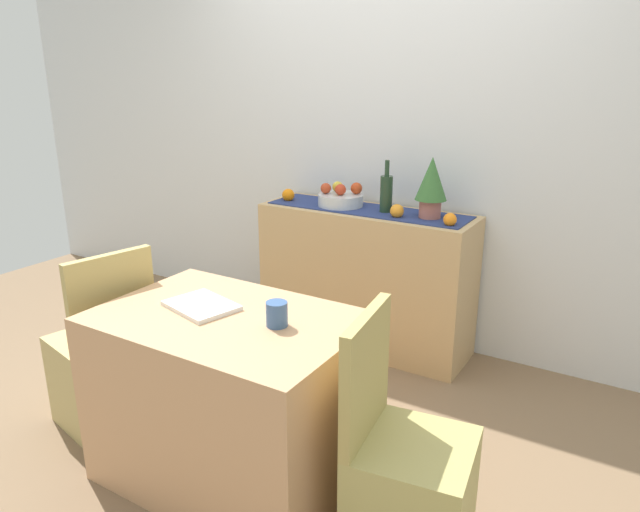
{
  "coord_description": "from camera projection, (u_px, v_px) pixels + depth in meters",
  "views": [
    {
      "loc": [
        1.55,
        -2.12,
        1.67
      ],
      "look_at": [
        0.03,
        0.36,
        0.73
      ],
      "focal_mm": 32.99,
      "sensor_mm": 36.0,
      "label": 1
    }
  ],
  "objects": [
    {
      "name": "ground_plane",
      "position": [
        278.0,
        412.0,
        3.0
      ],
      "size": [
        6.4,
        6.4,
        0.02
      ],
      "primitive_type": "cube",
      "color": "#82664B",
      "rests_on": "ground"
    },
    {
      "name": "room_wall_rear",
      "position": [
        386.0,
        123.0,
        3.55
      ],
      "size": [
        6.4,
        0.06,
        2.7
      ],
      "primitive_type": "cube",
      "color": "silver",
      "rests_on": "ground"
    },
    {
      "name": "sideboard_console",
      "position": [
        365.0,
        279.0,
        3.61
      ],
      "size": [
        1.3,
        0.42,
        0.86
      ],
      "primitive_type": "cube",
      "color": "tan",
      "rests_on": "ground"
    },
    {
      "name": "table_runner",
      "position": [
        367.0,
        210.0,
        3.48
      ],
      "size": [
        1.22,
        0.32,
        0.01
      ],
      "primitive_type": "cube",
      "color": "navy",
      "rests_on": "sideboard_console"
    },
    {
      "name": "fruit_bowl",
      "position": [
        341.0,
        200.0,
        3.55
      ],
      "size": [
        0.27,
        0.27,
        0.07
      ],
      "primitive_type": "cylinder",
      "color": "silver",
      "rests_on": "table_runner"
    },
    {
      "name": "apple_front",
      "position": [
        326.0,
        188.0,
        3.55
      ],
      "size": [
        0.06,
        0.06,
        0.06
      ],
      "primitive_type": "sphere",
      "color": "#AE3A1E",
      "rests_on": "fruit_bowl"
    },
    {
      "name": "apple_right",
      "position": [
        356.0,
        188.0,
        3.54
      ],
      "size": [
        0.07,
        0.07,
        0.07
      ],
      "primitive_type": "sphere",
      "color": "#B33B18",
      "rests_on": "fruit_bowl"
    },
    {
      "name": "apple_upper",
      "position": [
        338.0,
        187.0,
        3.59
      ],
      "size": [
        0.07,
        0.07,
        0.07
      ],
      "primitive_type": "sphere",
      "color": "gold",
      "rests_on": "fruit_bowl"
    },
    {
      "name": "apple_center",
      "position": [
        340.0,
        190.0,
        3.51
      ],
      "size": [
        0.07,
        0.07,
        0.07
      ],
      "primitive_type": "sphere",
      "color": "#BB361D",
      "rests_on": "fruit_bowl"
    },
    {
      "name": "wine_bottle",
      "position": [
        386.0,
        193.0,
        3.38
      ],
      "size": [
        0.07,
        0.07,
        0.3
      ],
      "color": "#223924",
      "rests_on": "sideboard_console"
    },
    {
      "name": "potted_plant",
      "position": [
        431.0,
        184.0,
        3.22
      ],
      "size": [
        0.18,
        0.18,
        0.34
      ],
      "color": "#AC6356",
      "rests_on": "sideboard_console"
    },
    {
      "name": "orange_loose_mid",
      "position": [
        397.0,
        211.0,
        3.29
      ],
      "size": [
        0.08,
        0.08,
        0.08
      ],
      "primitive_type": "sphere",
      "color": "orange",
      "rests_on": "sideboard_console"
    },
    {
      "name": "orange_loose_end",
      "position": [
        288.0,
        195.0,
        3.7
      ],
      "size": [
        0.08,
        0.08,
        0.08
      ],
      "primitive_type": "sphere",
      "color": "orange",
      "rests_on": "sideboard_console"
    },
    {
      "name": "orange_loose_near_bowl",
      "position": [
        450.0,
        220.0,
        3.11
      ],
      "size": [
        0.07,
        0.07,
        0.07
      ],
      "primitive_type": "sphere",
      "color": "orange",
      "rests_on": "sideboard_console"
    },
    {
      "name": "dining_table",
      "position": [
        231.0,
        399.0,
        2.41
      ],
      "size": [
        1.04,
        0.7,
        0.74
      ],
      "primitive_type": "cube",
      "color": "tan",
      "rests_on": "ground"
    },
    {
      "name": "open_book",
      "position": [
        201.0,
        306.0,
        2.38
      ],
      "size": [
        0.32,
        0.27,
        0.02
      ],
      "primitive_type": "cube",
      "rotation": [
        0.0,
        0.0,
        -0.25
      ],
      "color": "white",
      "rests_on": "dining_table"
    },
    {
      "name": "coffee_cup",
      "position": [
        277.0,
        314.0,
        2.2
      ],
      "size": [
        0.08,
        0.08,
        0.1
      ],
      "primitive_type": "cylinder",
      "color": "#36588E",
      "rests_on": "dining_table"
    },
    {
      "name": "chair_near_window",
      "position": [
        105.0,
        373.0,
        2.83
      ],
      "size": [
        0.48,
        0.48,
        0.9
      ],
      "color": "tan",
      "rests_on": "ground"
    },
    {
      "name": "chair_by_corner",
      "position": [
        407.0,
        488.0,
        2.05
      ],
      "size": [
        0.45,
        0.45,
        0.9
      ],
      "color": "tan",
      "rests_on": "ground"
    }
  ]
}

